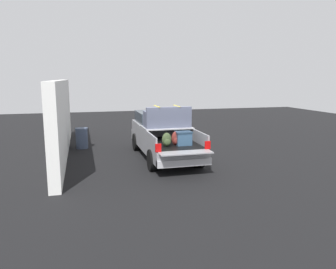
# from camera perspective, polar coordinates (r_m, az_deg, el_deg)

# --- Properties ---
(ground_plane) EXTENTS (40.00, 40.00, 0.00)m
(ground_plane) POSITION_cam_1_polar(r_m,az_deg,el_deg) (13.66, -0.65, -4.13)
(ground_plane) COLOR black
(pickup_truck) EXTENTS (6.05, 2.06, 2.23)m
(pickup_truck) POSITION_cam_1_polar(r_m,az_deg,el_deg) (13.80, -1.03, 0.03)
(pickup_truck) COLOR gray
(pickup_truck) RESTS_ON ground_plane
(building_facade) EXTENTS (10.58, 0.36, 3.23)m
(building_facade) POSITION_cam_1_polar(r_m,az_deg,el_deg) (14.77, -18.25, 2.81)
(building_facade) COLOR white
(building_facade) RESTS_ON ground_plane
(trash_can) EXTENTS (0.60, 0.60, 0.98)m
(trash_can) POSITION_cam_1_polar(r_m,az_deg,el_deg) (15.94, -14.98, -0.61)
(trash_can) COLOR #3F4C66
(trash_can) RESTS_ON ground_plane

